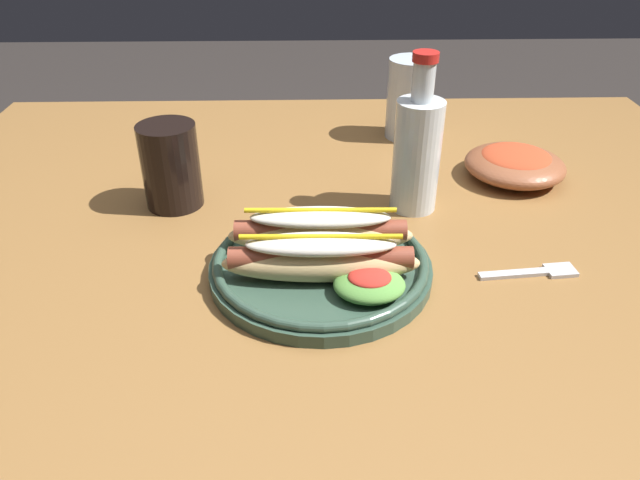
% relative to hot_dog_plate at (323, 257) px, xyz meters
% --- Properties ---
extents(dining_table, '(1.29, 0.95, 0.74)m').
position_rel_hot_dog_plate_xyz_m(dining_table, '(0.02, 0.16, -0.12)').
color(dining_table, olive).
rests_on(dining_table, ground_plane).
extents(hot_dog_plate, '(0.27, 0.27, 0.08)m').
position_rel_hot_dog_plate_xyz_m(hot_dog_plate, '(0.00, 0.00, 0.00)').
color(hot_dog_plate, '#334C3D').
rests_on(hot_dog_plate, dining_table).
extents(fork, '(0.12, 0.03, 0.00)m').
position_rel_hot_dog_plate_xyz_m(fork, '(0.26, -0.00, -0.02)').
color(fork, silver).
rests_on(fork, dining_table).
extents(soda_cup, '(0.08, 0.08, 0.12)m').
position_rel_hot_dog_plate_xyz_m(soda_cup, '(-0.21, 0.19, 0.03)').
color(soda_cup, black).
rests_on(soda_cup, dining_table).
extents(water_cup, '(0.08, 0.08, 0.14)m').
position_rel_hot_dog_plate_xyz_m(water_cup, '(0.17, 0.43, 0.04)').
color(water_cup, silver).
rests_on(water_cup, dining_table).
extents(glass_bottle, '(0.07, 0.07, 0.22)m').
position_rel_hot_dog_plate_xyz_m(glass_bottle, '(0.13, 0.17, 0.06)').
color(glass_bottle, silver).
rests_on(glass_bottle, dining_table).
extents(side_bowl, '(0.15, 0.15, 0.05)m').
position_rel_hot_dog_plate_xyz_m(side_bowl, '(0.31, 0.26, -0.00)').
color(side_bowl, brown).
rests_on(side_bowl, dining_table).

